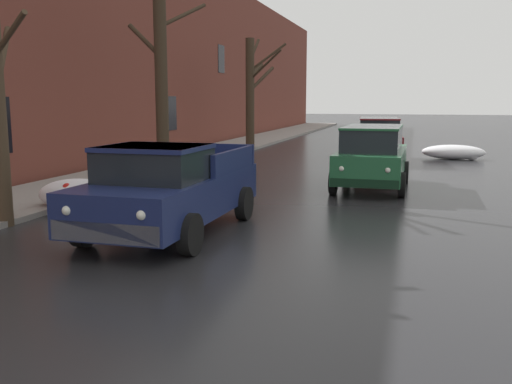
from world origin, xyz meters
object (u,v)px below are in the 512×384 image
bare_tree_mid_block (161,57)px  suv_maroon_parked_kerbside_mid (378,138)px  bare_tree_far_down_block (252,90)px  fire_hydrant (68,198)px  suv_green_parked_kerbside_close (372,155)px  pickup_truck_darkblue_approaching_near_lane (169,189)px

bare_tree_mid_block → suv_maroon_parked_kerbside_mid: bearing=47.7°
bare_tree_far_down_block → fire_hydrant: bare_tree_far_down_block is taller
suv_green_parked_kerbside_close → suv_maroon_parked_kerbside_mid: same height
suv_maroon_parked_kerbside_mid → fire_hydrant: (-6.06, -13.38, -0.63)m
bare_tree_mid_block → fire_hydrant: bare_tree_mid_block is taller
pickup_truck_darkblue_approaching_near_lane → bare_tree_far_down_block: bearing=101.0°
pickup_truck_darkblue_approaching_near_lane → suv_green_parked_kerbside_close: (3.36, 6.84, 0.11)m
suv_maroon_parked_kerbside_mid → fire_hydrant: 14.70m
pickup_truck_darkblue_approaching_near_lane → suv_maroon_parked_kerbside_mid: size_ratio=1.14×
bare_tree_far_down_block → pickup_truck_darkblue_approaching_near_lane: bearing=-79.0°
suv_maroon_parked_kerbside_mid → pickup_truck_darkblue_approaching_near_lane: bearing=-101.9°
pickup_truck_darkblue_approaching_near_lane → fire_hydrant: (-3.01, 1.12, -0.52)m
pickup_truck_darkblue_approaching_near_lane → fire_hydrant: bearing=159.6°
suv_green_parked_kerbside_close → pickup_truck_darkblue_approaching_near_lane: bearing=-116.2°
suv_maroon_parked_kerbside_mid → bare_tree_far_down_block: bearing=152.9°
bare_tree_mid_block → bare_tree_far_down_block: bare_tree_mid_block is taller
bare_tree_far_down_block → pickup_truck_darkblue_approaching_near_lane: (3.46, -17.82, -2.13)m
pickup_truck_darkblue_approaching_near_lane → fire_hydrant: 3.26m
bare_tree_far_down_block → pickup_truck_darkblue_approaching_near_lane: 18.28m
pickup_truck_darkblue_approaching_near_lane → suv_maroon_parked_kerbside_mid: (3.04, 14.50, 0.11)m
bare_tree_far_down_block → suv_green_parked_kerbside_close: (6.82, -10.99, -2.03)m
fire_hydrant → bare_tree_far_down_block: bearing=91.5°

